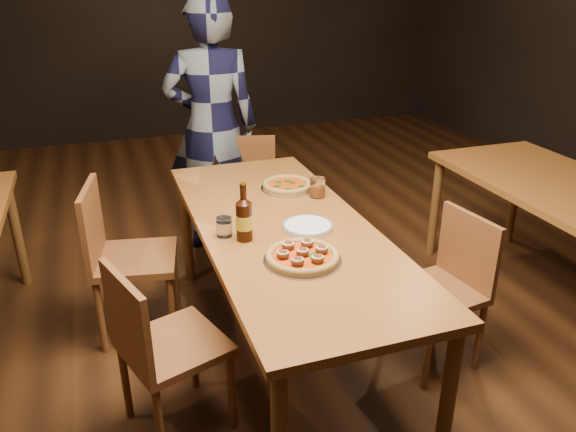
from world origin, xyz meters
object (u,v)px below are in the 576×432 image
object	(u,v)px
chair_end	(247,200)
table_main	(285,239)
chair_main_nw	(174,344)
plate_stack	(308,227)
chair_main_sw	(135,258)
chair_main_e	(436,291)
beer_bottle	(244,220)
pizza_margherita	(287,185)
water_glass	(224,227)
amber_glass	(317,188)
pizza_meatball	(302,256)
diner	(212,128)

from	to	relation	value
chair_end	table_main	bearing A→B (deg)	-80.81
chair_main_nw	chair_end	xyz separation A→B (m)	(0.72, 1.45, 0.01)
chair_main_nw	plate_stack	xyz separation A→B (m)	(0.70, 0.25, 0.33)
chair_main_sw	plate_stack	size ratio (longest dim) A/B	3.86
chair_main_e	beer_bottle	distance (m)	1.03
chair_main_e	pizza_margherita	distance (m)	0.99
water_glass	amber_glass	bearing A→B (deg)	27.95
beer_bottle	amber_glass	distance (m)	0.64
pizza_margherita	pizza_meatball	bearing A→B (deg)	-104.71
water_glass	diner	bearing A→B (deg)	79.98
chair_main_sw	pizza_margherita	xyz separation A→B (m)	(0.87, -0.00, 0.31)
chair_main_e	amber_glass	distance (m)	0.82
table_main	pizza_meatball	bearing A→B (deg)	-96.92
chair_main_nw	water_glass	size ratio (longest dim) A/B	9.46
water_glass	table_main	bearing A→B (deg)	3.19
chair_main_sw	chair_main_e	world-z (taller)	chair_main_sw
chair_main_nw	pizza_margherita	world-z (taller)	chair_main_nw
chair_end	plate_stack	size ratio (longest dim) A/B	3.65
pizza_margherita	plate_stack	size ratio (longest dim) A/B	1.25
table_main	chair_main_nw	xyz separation A→B (m)	(-0.61, -0.32, -0.25)
beer_bottle	pizza_margherita	bearing A→B (deg)	54.37
chair_main_nw	chair_end	size ratio (longest dim) A/B	0.98
chair_main_e	pizza_margherita	bearing A→B (deg)	-153.84
amber_glass	chair_main_nw	bearing A→B (deg)	-145.50
pizza_meatball	plate_stack	xyz separation A→B (m)	(0.14, 0.29, -0.01)
chair_main_nw	diner	world-z (taller)	diner
table_main	pizza_margherita	world-z (taller)	pizza_margherita
chair_main_nw	beer_bottle	distance (m)	0.61
table_main	beer_bottle	bearing A→B (deg)	-158.51
table_main	beer_bottle	size ratio (longest dim) A/B	7.47
table_main	chair_main_sw	distance (m)	0.86
table_main	chair_end	xyz separation A→B (m)	(0.11, 1.13, -0.24)
chair_main_nw	pizza_meatball	world-z (taller)	chair_main_nw
chair_main_sw	beer_bottle	bearing A→B (deg)	-128.82
pizza_margherita	amber_glass	world-z (taller)	amber_glass
pizza_meatball	amber_glass	xyz separation A→B (m)	(0.33, 0.66, 0.03)
table_main	chair_main_sw	world-z (taller)	chair_main_sw
chair_main_nw	chair_main_sw	world-z (taller)	chair_main_sw
table_main	chair_end	bearing A→B (deg)	84.28
diner	water_glass	bearing A→B (deg)	90.46
amber_glass	diner	distance (m)	1.17
chair_main_sw	chair_end	distance (m)	1.04
chair_main_e	amber_glass	world-z (taller)	amber_glass
chair_main_sw	chair_main_nw	bearing A→B (deg)	-162.83
table_main	beer_bottle	world-z (taller)	beer_bottle
pizza_margherita	amber_glass	distance (m)	0.21
table_main	plate_stack	world-z (taller)	plate_stack
water_glass	pizza_margherita	bearing A→B (deg)	45.46
pizza_meatball	pizza_margherita	world-z (taller)	pizza_meatball
table_main	pizza_meatball	size ratio (longest dim) A/B	5.99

